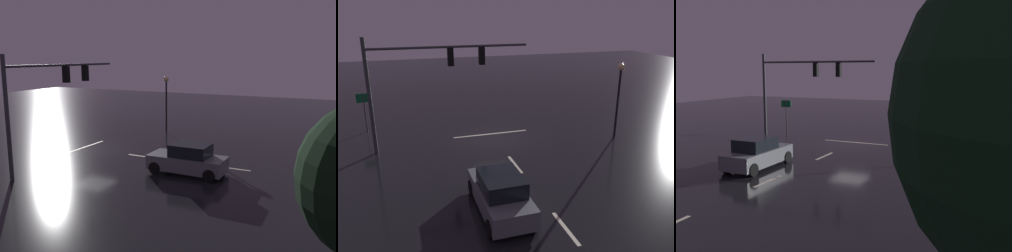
% 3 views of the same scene
% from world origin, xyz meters
% --- Properties ---
extents(ground_plane, '(80.00, 80.00, 0.00)m').
position_xyz_m(ground_plane, '(0.00, 0.00, 0.00)').
color(ground_plane, black).
extents(traffic_signal_assembly, '(9.22, 0.47, 6.56)m').
position_xyz_m(traffic_signal_assembly, '(4.15, 0.16, 4.63)').
color(traffic_signal_assembly, '#383A3D').
rests_on(traffic_signal_assembly, ground_plane).
extents(lane_dash_far, '(0.16, 2.20, 0.01)m').
position_xyz_m(lane_dash_far, '(0.00, 4.00, 0.00)').
color(lane_dash_far, beige).
rests_on(lane_dash_far, ground_plane).
extents(lane_dash_mid, '(0.16, 2.20, 0.01)m').
position_xyz_m(lane_dash_mid, '(0.00, 10.00, 0.00)').
color(lane_dash_mid, beige).
rests_on(lane_dash_mid, ground_plane).
extents(stop_bar, '(5.00, 0.16, 0.01)m').
position_xyz_m(stop_bar, '(0.00, -1.03, 0.00)').
color(stop_bar, beige).
rests_on(stop_bar, ground_plane).
extents(car_approaching, '(1.92, 4.38, 1.70)m').
position_xyz_m(car_approaching, '(2.03, 8.06, 0.80)').
color(car_approaching, slate).
rests_on(car_approaching, ground_plane).
extents(street_lamp_left_kerb, '(0.44, 0.44, 4.79)m').
position_xyz_m(street_lamp_left_kerb, '(-7.55, 1.93, 3.38)').
color(street_lamp_left_kerb, black).
rests_on(street_lamp_left_kerb, ground_plane).
extents(route_sign, '(0.90, 0.19, 2.72)m').
position_xyz_m(route_sign, '(7.91, -3.99, 1.96)').
color(route_sign, '#383A3D').
rests_on(route_sign, ground_plane).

